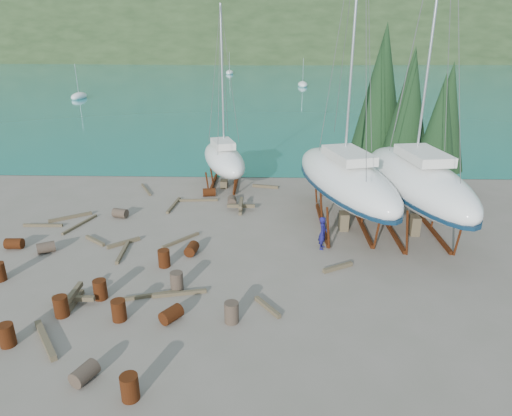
{
  "coord_description": "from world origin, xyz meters",
  "views": [
    {
      "loc": [
        3.01,
        -19.65,
        10.83
      ],
      "look_at": [
        2.36,
        3.0,
        2.06
      ],
      "focal_mm": 32.0,
      "sensor_mm": 36.0,
      "label": 1
    }
  ],
  "objects_px": {
    "small_sailboat_shore": "(224,159)",
    "large_sailboat_far": "(417,180)",
    "large_sailboat_near": "(345,179)",
    "worker": "(323,233)"
  },
  "relations": [
    {
      "from": "large_sailboat_far",
      "to": "small_sailboat_shore",
      "type": "relative_size",
      "value": 1.47
    },
    {
      "from": "worker",
      "to": "small_sailboat_shore",
      "type": "bearing_deg",
      "value": 45.79
    },
    {
      "from": "large_sailboat_near",
      "to": "worker",
      "type": "bearing_deg",
      "value": -131.49
    },
    {
      "from": "small_sailboat_shore",
      "to": "large_sailboat_near",
      "type": "bearing_deg",
      "value": -61.73
    },
    {
      "from": "large_sailboat_far",
      "to": "small_sailboat_shore",
      "type": "xyz_separation_m",
      "value": [
        -11.65,
        7.92,
        -0.96
      ]
    },
    {
      "from": "large_sailboat_near",
      "to": "worker",
      "type": "height_order",
      "value": "large_sailboat_near"
    },
    {
      "from": "small_sailboat_shore",
      "to": "large_sailboat_far",
      "type": "bearing_deg",
      "value": -52.33
    },
    {
      "from": "large_sailboat_near",
      "to": "small_sailboat_shore",
      "type": "distance_m",
      "value": 10.71
    },
    {
      "from": "large_sailboat_near",
      "to": "worker",
      "type": "distance_m",
      "value": 4.03
    },
    {
      "from": "large_sailboat_near",
      "to": "small_sailboat_shore",
      "type": "relative_size",
      "value": 1.43
    }
  ]
}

